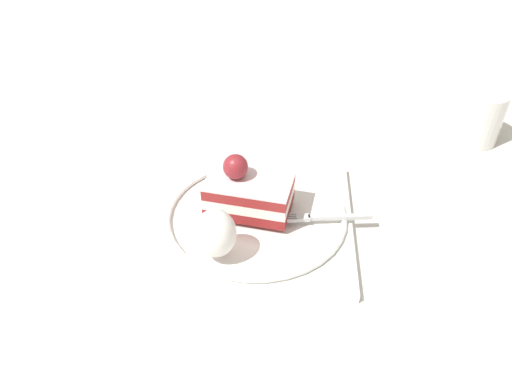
# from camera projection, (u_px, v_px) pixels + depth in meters

# --- Properties ---
(ground_plane) EXTENTS (2.40, 2.40, 0.00)m
(ground_plane) POSITION_uv_depth(u_px,v_px,m) (241.00, 206.00, 0.61)
(ground_plane) COLOR silver
(dessert_plate) EXTENTS (0.26, 0.26, 0.02)m
(dessert_plate) POSITION_uv_depth(u_px,v_px,m) (256.00, 218.00, 0.58)
(dessert_plate) COLOR white
(dessert_plate) RESTS_ON ground_plane
(cake_slice) EXTENTS (0.07, 0.10, 0.07)m
(cake_slice) POSITION_uv_depth(u_px,v_px,m) (248.00, 191.00, 0.57)
(cake_slice) COLOR maroon
(cake_slice) RESTS_ON dessert_plate
(whipped_cream_dollop) EXTENTS (0.04, 0.04, 0.06)m
(whipped_cream_dollop) POSITION_uv_depth(u_px,v_px,m) (212.00, 233.00, 0.51)
(whipped_cream_dollop) COLOR white
(whipped_cream_dollop) RESTS_ON dessert_plate
(fork) EXTENTS (0.04, 0.12, 0.00)m
(fork) POSITION_uv_depth(u_px,v_px,m) (318.00, 217.00, 0.56)
(fork) COLOR silver
(fork) RESTS_ON dessert_plate
(drink_glass_near) EXTENTS (0.08, 0.08, 0.08)m
(drink_glass_near) POSITION_uv_depth(u_px,v_px,m) (474.00, 119.00, 0.72)
(drink_glass_near) COLOR white
(drink_glass_near) RESTS_ON ground_plane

